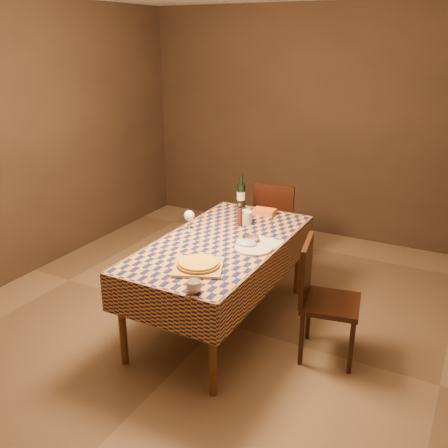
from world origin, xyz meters
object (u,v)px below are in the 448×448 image
(pizza, at_px, (199,264))
(chair_right, at_px, (320,293))
(wine_bottle, at_px, (241,195))
(bowl, at_px, (251,240))
(white_plate, at_px, (254,248))
(dining_table, at_px, (221,250))
(cutting_board, at_px, (199,267))
(chair_far, at_px, (276,219))

(pizza, relative_size, chair_right, 0.39)
(pizza, xyz_separation_m, wine_bottle, (-0.34, 1.38, 0.08))
(bowl, xyz_separation_m, white_plate, (0.08, -0.11, -0.01))
(dining_table, height_order, wine_bottle, wine_bottle)
(bowl, bearing_deg, cutting_board, -101.80)
(dining_table, distance_m, white_plate, 0.32)
(cutting_board, relative_size, pizza, 0.93)
(chair_far, bearing_deg, cutting_board, -85.11)
(chair_right, bearing_deg, cutting_board, -146.73)
(cutting_board, xyz_separation_m, bowl, (0.13, 0.61, 0.01))
(white_plate, bearing_deg, bowl, 124.68)
(pizza, distance_m, chair_right, 0.95)
(wine_bottle, bearing_deg, bowl, -58.93)
(cutting_board, xyz_separation_m, pizza, (0.00, 0.00, 0.03))
(pizza, distance_m, chair_far, 1.88)
(dining_table, bearing_deg, pizza, -79.30)
(pizza, xyz_separation_m, white_plate, (0.20, 0.50, -0.03))
(cutting_board, relative_size, chair_far, 0.36)
(cutting_board, bearing_deg, chair_right, 33.27)
(chair_far, xyz_separation_m, chair_right, (0.91, -1.36, 0.00))
(wine_bottle, bearing_deg, white_plate, -58.46)
(cutting_board, height_order, pizza, pizza)
(white_plate, height_order, chair_far, chair_far)
(dining_table, xyz_separation_m, pizza, (0.10, -0.52, 0.11))
(cutting_board, bearing_deg, wine_bottle, 103.86)
(cutting_board, distance_m, chair_far, 1.88)
(cutting_board, bearing_deg, bowl, 78.20)
(cutting_board, bearing_deg, chair_far, 94.89)
(dining_table, height_order, pizza, pizza)
(dining_table, relative_size, pizza, 5.07)
(pizza, bearing_deg, white_plate, 67.78)
(wine_bottle, bearing_deg, pizza, -76.14)
(pizza, distance_m, bowl, 0.62)
(bowl, bearing_deg, dining_table, -159.99)
(bowl, relative_size, wine_bottle, 0.44)
(dining_table, distance_m, chair_right, 0.87)
(pizza, bearing_deg, bowl, 78.20)
(dining_table, distance_m, cutting_board, 0.54)
(bowl, height_order, wine_bottle, wine_bottle)
(cutting_board, height_order, chair_right, chair_right)
(cutting_board, height_order, white_plate, cutting_board)
(cutting_board, bearing_deg, pizza, 0.00)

